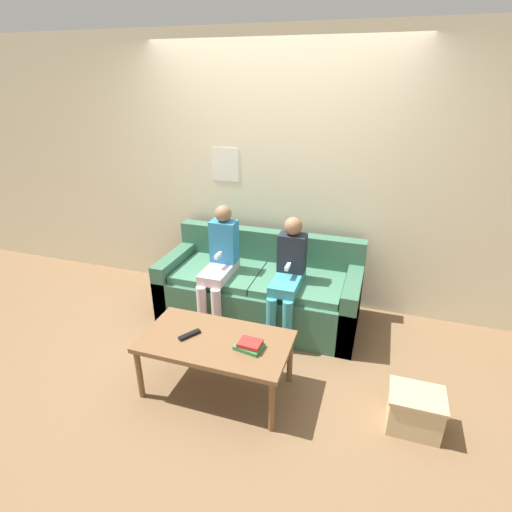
% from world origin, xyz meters
% --- Properties ---
extents(ground_plane, '(10.00, 10.00, 0.00)m').
position_xyz_m(ground_plane, '(0.00, 0.00, 0.00)').
color(ground_plane, brown).
extents(wall_back, '(8.00, 0.07, 2.60)m').
position_xyz_m(wall_back, '(-0.00, 1.01, 1.30)').
color(wall_back, beige).
rests_on(wall_back, ground_plane).
extents(couch, '(1.88, 0.80, 0.79)m').
position_xyz_m(couch, '(0.00, 0.51, 0.28)').
color(couch, '#38664C').
rests_on(couch, ground_plane).
extents(coffee_table, '(1.08, 0.59, 0.45)m').
position_xyz_m(coffee_table, '(-0.00, -0.56, 0.40)').
color(coffee_table, brown).
rests_on(coffee_table, ground_plane).
extents(person_left, '(0.24, 0.55, 1.13)m').
position_xyz_m(person_left, '(-0.34, 0.32, 0.62)').
color(person_left, silver).
rests_on(person_left, ground_plane).
extents(person_right, '(0.24, 0.55, 1.09)m').
position_xyz_m(person_right, '(0.31, 0.32, 0.61)').
color(person_right, teal).
rests_on(person_right, ground_plane).
extents(tv_remote, '(0.12, 0.17, 0.02)m').
position_xyz_m(tv_remote, '(-0.20, -0.58, 0.46)').
color(tv_remote, black).
rests_on(tv_remote, coffee_table).
extents(book_stack, '(0.21, 0.17, 0.06)m').
position_xyz_m(book_stack, '(0.27, -0.58, 0.48)').
color(book_stack, '#2D8442').
rests_on(book_stack, coffee_table).
extents(storage_box, '(0.36, 0.28, 0.29)m').
position_xyz_m(storage_box, '(1.41, -0.50, 0.15)').
color(storage_box, '#CCB284').
rests_on(storage_box, ground_plane).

